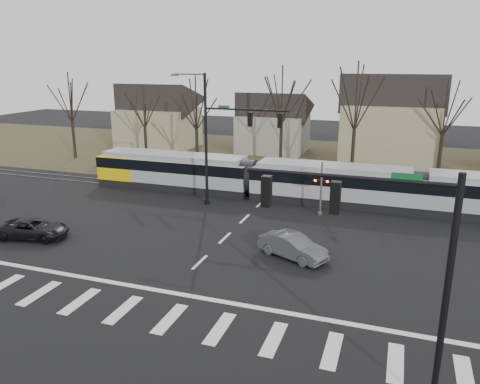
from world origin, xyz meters
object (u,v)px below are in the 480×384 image
(sedan, at_px, (293,246))
(rail_crossing_signal, at_px, (321,190))
(suv, at_px, (33,229))
(tram, at_px, (330,182))

(sedan, xyz_separation_m, rail_crossing_signal, (0.17, 8.38, 1.19))
(suv, bearing_deg, sedan, -92.73)
(sedan, relative_size, suv, 0.92)
(tram, relative_size, sedan, 9.31)
(sedan, distance_m, rail_crossing_signal, 8.46)
(sedan, distance_m, suv, 16.74)
(tram, distance_m, suv, 22.00)
(sedan, bearing_deg, rail_crossing_signal, 23.03)
(suv, bearing_deg, rail_crossing_signal, -68.22)
(tram, distance_m, rail_crossing_signal, 3.22)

